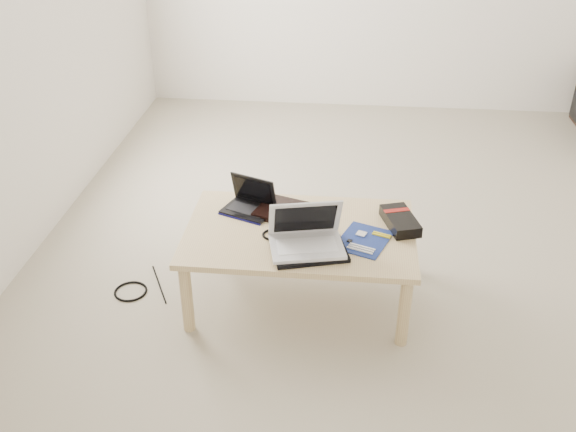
# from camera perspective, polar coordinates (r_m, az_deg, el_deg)

# --- Properties ---
(ground) EXTENTS (4.00, 4.00, 0.00)m
(ground) POSITION_cam_1_polar(r_m,az_deg,el_deg) (3.95, 8.78, -0.68)
(ground) COLOR #B6AC93
(ground) RESTS_ON ground
(coffee_table) EXTENTS (1.10, 0.70, 0.40)m
(coffee_table) POSITION_cam_1_polar(r_m,az_deg,el_deg) (3.11, 1.05, -2.03)
(coffee_table) COLOR tan
(coffee_table) RESTS_ON ground
(book) EXTENTS (0.34, 0.31, 0.03)m
(book) POSITION_cam_1_polar(r_m,az_deg,el_deg) (3.21, -0.19, 0.42)
(book) COLOR black
(book) RESTS_ON coffee_table
(netbook) EXTENTS (0.29, 0.25, 0.18)m
(netbook) POSITION_cam_1_polar(r_m,az_deg,el_deg) (3.23, -3.44, 1.09)
(netbook) COLOR black
(netbook) RESTS_ON coffee_table
(tablet) EXTENTS (0.28, 0.25, 0.01)m
(tablet) POSITION_cam_1_polar(r_m,az_deg,el_deg) (3.12, 0.62, -0.63)
(tablet) COLOR black
(tablet) RESTS_ON coffee_table
(remote) EXTENTS (0.09, 0.23, 0.02)m
(remote) POSITION_cam_1_polar(r_m,az_deg,el_deg) (3.13, 3.01, -0.49)
(remote) COLOR silver
(remote) RESTS_ON coffee_table
(neoprene_sleeve) EXTENTS (0.38, 0.32, 0.02)m
(neoprene_sleeve) POSITION_cam_1_polar(r_m,az_deg,el_deg) (2.92, 1.90, -3.03)
(neoprene_sleeve) COLOR black
(neoprene_sleeve) RESTS_ON coffee_table
(white_laptop) EXTENTS (0.37, 0.30, 0.22)m
(white_laptop) POSITION_cam_1_polar(r_m,az_deg,el_deg) (2.91, 1.63, -1.87)
(white_laptop) COLOR silver
(white_laptop) RESTS_ON neoprene_sleeve
(motherboard) EXTENTS (0.30, 0.33, 0.01)m
(motherboard) POSITION_cam_1_polar(r_m,az_deg,el_deg) (3.02, 6.77, -2.13)
(motherboard) COLOR #0D1B53
(motherboard) RESTS_ON coffee_table
(gpu_box) EXTENTS (0.20, 0.28, 0.06)m
(gpu_box) POSITION_cam_1_polar(r_m,az_deg,el_deg) (3.15, 9.94, -0.42)
(gpu_box) COLOR black
(gpu_box) RESTS_ON coffee_table
(cable_coil) EXTENTS (0.12, 0.12, 0.01)m
(cable_coil) POSITION_cam_1_polar(r_m,az_deg,el_deg) (3.04, -1.43, -1.66)
(cable_coil) COLOR black
(cable_coil) RESTS_ON coffee_table
(floor_cable_coil) EXTENTS (0.18, 0.18, 0.01)m
(floor_cable_coil) POSITION_cam_1_polar(r_m,az_deg,el_deg) (3.43, -13.81, -6.52)
(floor_cable_coil) COLOR black
(floor_cable_coil) RESTS_ON ground
(floor_cable_trail) EXTENTS (0.16, 0.31, 0.01)m
(floor_cable_trail) POSITION_cam_1_polar(r_m,az_deg,el_deg) (3.45, -11.38, -5.95)
(floor_cable_trail) COLOR black
(floor_cable_trail) RESTS_ON ground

